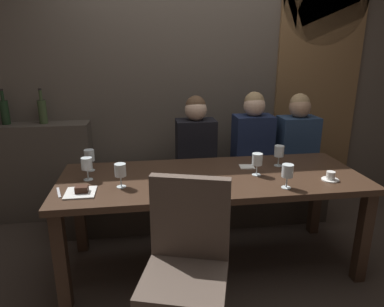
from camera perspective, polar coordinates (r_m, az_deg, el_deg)
ground at (r=2.89m, az=3.06°, el=-17.53°), size 9.00×9.00×0.00m
back_wall_tiled at (r=3.58m, az=-0.46°, el=14.90°), size 6.00×0.12×3.00m
arched_door at (r=3.94m, az=20.02°, el=12.14°), size 0.90×0.05×2.55m
back_counter at (r=3.72m, az=-24.44°, el=-2.73°), size 1.10×0.28×0.95m
dining_table at (r=2.57m, az=3.29°, el=-5.48°), size 2.20×0.84×0.74m
banquette_bench at (r=3.37m, az=0.80°, el=-7.61°), size 2.50×0.44×0.45m
chair_near_side at (r=1.94m, az=-0.86°, el=-16.70°), size 0.55×0.55×0.98m
diner_redhead at (r=3.20m, az=0.62°, el=2.21°), size 0.36×0.24×0.78m
diner_bearded at (r=3.32m, az=9.96°, el=2.73°), size 0.36×0.24×0.80m
diner_far_end at (r=3.45m, az=16.92°, el=2.63°), size 0.36×0.24×0.78m
wine_bottle_dark_red at (r=3.65m, az=-28.46°, el=6.11°), size 0.08×0.08×0.33m
wine_bottle_pale_label at (r=3.54m, az=-23.40°, el=6.48°), size 0.08×0.08×0.33m
wine_glass_far_right at (r=2.79m, az=14.14°, el=0.22°), size 0.08×0.08×0.16m
wine_glass_center_front at (r=2.55m, az=10.68°, el=-1.12°), size 0.08×0.08×0.16m
wine_glass_near_right at (r=2.71m, az=-16.55°, el=-0.38°), size 0.08×0.08×0.16m
wine_glass_center_back at (r=2.37m, az=15.45°, el=-2.86°), size 0.08×0.08×0.16m
wine_glass_near_left at (r=2.53m, az=-16.92°, el=-1.70°), size 0.08×0.08×0.16m
wine_glass_end_left at (r=2.34m, az=-11.71°, el=-2.88°), size 0.08×0.08×0.16m
espresso_cup at (r=2.63m, az=21.84°, el=-3.57°), size 0.12×0.12×0.06m
dessert_plate at (r=2.34m, az=-17.82°, el=-5.96°), size 0.19×0.19×0.05m
fork_on_table at (r=2.40m, az=-21.09°, el=-6.02°), size 0.06×0.17×0.01m
folded_napkin at (r=2.74m, az=9.02°, el=-2.17°), size 0.12×0.11×0.01m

